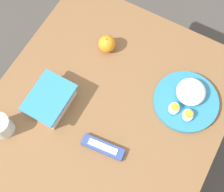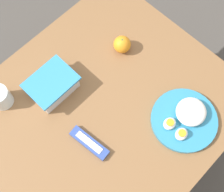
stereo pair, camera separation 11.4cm
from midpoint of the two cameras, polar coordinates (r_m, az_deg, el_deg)
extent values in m
plane|color=#4C4742|center=(1.87, -0.31, -11.21)|extent=(10.00, 10.00, 0.00)
cube|color=brown|center=(1.15, -0.49, -4.43)|extent=(1.04, 0.83, 0.03)
cylinder|color=brown|center=(1.64, 20.22, -5.46)|extent=(0.06, 0.06, 0.73)
cylinder|color=brown|center=(1.74, 1.91, 10.06)|extent=(0.06, 0.06, 0.73)
cube|color=white|center=(1.16, -8.13, 1.48)|extent=(0.16, 0.12, 0.06)
cube|color=#CCBC84|center=(1.17, -8.04, 1.21)|extent=(0.15, 0.11, 0.04)
cube|color=#338CC6|center=(1.13, -8.37, 2.21)|extent=(0.18, 0.14, 0.01)
ellipsoid|color=tan|center=(1.17, -8.58, 1.90)|extent=(0.06, 0.05, 0.03)
sphere|color=orange|center=(1.23, 4.52, 9.09)|extent=(0.07, 0.07, 0.07)
cylinder|color=#4C662D|center=(1.20, 4.64, 9.88)|extent=(0.01, 0.01, 0.00)
cylinder|color=teal|center=(1.17, 15.76, -4.60)|extent=(0.24, 0.24, 0.02)
ellipsoid|color=white|center=(1.15, 17.02, -3.13)|extent=(0.11, 0.11, 0.04)
ellipsoid|color=white|center=(1.13, 15.41, -7.10)|extent=(0.05, 0.04, 0.02)
cylinder|color=#F4A823|center=(1.12, 15.58, -6.92)|extent=(0.03, 0.03, 0.01)
ellipsoid|color=white|center=(1.13, 13.31, -5.31)|extent=(0.05, 0.04, 0.02)
cylinder|color=#F4A823|center=(1.12, 13.47, -5.10)|extent=(0.03, 0.03, 0.01)
cube|color=#334C9E|center=(1.11, -1.23, -8.97)|extent=(0.06, 0.16, 0.02)
cube|color=white|center=(1.10, -1.24, -8.85)|extent=(0.03, 0.11, 0.00)
cylinder|color=silver|center=(1.17, -17.22, -0.56)|extent=(0.08, 0.08, 0.08)
camera|label=1|loc=(0.06, -87.12, 7.17)|focal=50.00mm
camera|label=2|loc=(0.06, 92.88, -7.17)|focal=50.00mm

